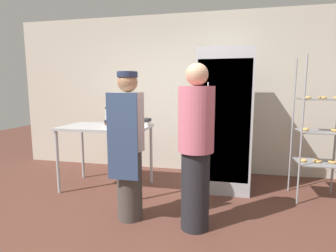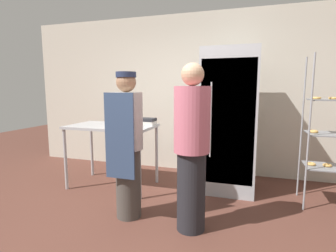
{
  "view_description": "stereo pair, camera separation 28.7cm",
  "coord_description": "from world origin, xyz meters",
  "px_view_note": "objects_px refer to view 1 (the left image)",
  "views": [
    {
      "loc": [
        0.62,
        -2.3,
        1.45
      ],
      "look_at": [
        -0.01,
        0.65,
        1.02
      ],
      "focal_mm": 28.0,
      "sensor_mm": 36.0,
      "label": 1
    },
    {
      "loc": [
        0.9,
        -2.23,
        1.45
      ],
      "look_at": [
        -0.01,
        0.65,
        1.02
      ],
      "focal_mm": 28.0,
      "sensor_mm": 36.0,
      "label": 2
    }
  ],
  "objects_px": {
    "refrigerator": "(223,121)",
    "person_customer": "(196,147)",
    "donut_box": "(114,125)",
    "baking_rack": "(320,131)",
    "person_baker": "(129,145)",
    "binder_stack": "(140,122)",
    "blender_pitcher": "(109,117)"
  },
  "relations": [
    {
      "from": "refrigerator",
      "to": "person_customer",
      "type": "distance_m",
      "value": 1.29
    },
    {
      "from": "donut_box",
      "to": "person_customer",
      "type": "height_order",
      "value": "person_customer"
    },
    {
      "from": "baking_rack",
      "to": "person_customer",
      "type": "distance_m",
      "value": 1.82
    },
    {
      "from": "baking_rack",
      "to": "person_baker",
      "type": "height_order",
      "value": "baking_rack"
    },
    {
      "from": "refrigerator",
      "to": "donut_box",
      "type": "bearing_deg",
      "value": -158.64
    },
    {
      "from": "binder_stack",
      "to": "donut_box",
      "type": "bearing_deg",
      "value": -122.94
    },
    {
      "from": "refrigerator",
      "to": "blender_pitcher",
      "type": "height_order",
      "value": "refrigerator"
    },
    {
      "from": "person_baker",
      "to": "person_customer",
      "type": "relative_size",
      "value": 0.96
    },
    {
      "from": "refrigerator",
      "to": "binder_stack",
      "type": "height_order",
      "value": "refrigerator"
    },
    {
      "from": "baking_rack",
      "to": "blender_pitcher",
      "type": "distance_m",
      "value": 2.85
    },
    {
      "from": "person_baker",
      "to": "person_customer",
      "type": "distance_m",
      "value": 0.74
    },
    {
      "from": "binder_stack",
      "to": "person_customer",
      "type": "xyz_separation_m",
      "value": [
        0.94,
        -1.07,
        -0.1
      ]
    },
    {
      "from": "blender_pitcher",
      "to": "binder_stack",
      "type": "bearing_deg",
      "value": 17.41
    },
    {
      "from": "baking_rack",
      "to": "person_customer",
      "type": "bearing_deg",
      "value": -144.25
    },
    {
      "from": "donut_box",
      "to": "blender_pitcher",
      "type": "bearing_deg",
      "value": 126.05
    },
    {
      "from": "person_customer",
      "to": "donut_box",
      "type": "bearing_deg",
      "value": 149.93
    },
    {
      "from": "refrigerator",
      "to": "person_baker",
      "type": "xyz_separation_m",
      "value": [
        -1.0,
        -1.2,
        -0.15
      ]
    },
    {
      "from": "refrigerator",
      "to": "person_baker",
      "type": "relative_size",
      "value": 1.22
    },
    {
      "from": "donut_box",
      "to": "person_baker",
      "type": "xyz_separation_m",
      "value": [
        0.45,
        -0.63,
        -0.12
      ]
    },
    {
      "from": "donut_box",
      "to": "blender_pitcher",
      "type": "distance_m",
      "value": 0.32
    },
    {
      "from": "blender_pitcher",
      "to": "person_customer",
      "type": "xyz_separation_m",
      "value": [
        1.37,
        -0.94,
        -0.17
      ]
    },
    {
      "from": "baking_rack",
      "to": "blender_pitcher",
      "type": "bearing_deg",
      "value": -177.44
    },
    {
      "from": "person_baker",
      "to": "donut_box",
      "type": "bearing_deg",
      "value": 125.38
    },
    {
      "from": "person_baker",
      "to": "person_customer",
      "type": "xyz_separation_m",
      "value": [
        0.74,
        -0.05,
        0.02
      ]
    },
    {
      "from": "person_baker",
      "to": "person_customer",
      "type": "height_order",
      "value": "person_customer"
    },
    {
      "from": "blender_pitcher",
      "to": "person_customer",
      "type": "relative_size",
      "value": 0.15
    },
    {
      "from": "person_baker",
      "to": "person_customer",
      "type": "bearing_deg",
      "value": -4.14
    },
    {
      "from": "blender_pitcher",
      "to": "donut_box",
      "type": "bearing_deg",
      "value": -53.95
    },
    {
      "from": "donut_box",
      "to": "person_customer",
      "type": "bearing_deg",
      "value": -30.07
    },
    {
      "from": "person_customer",
      "to": "blender_pitcher",
      "type": "bearing_deg",
      "value": 145.61
    },
    {
      "from": "donut_box",
      "to": "refrigerator",
      "type": "bearing_deg",
      "value": 21.36
    },
    {
      "from": "person_customer",
      "to": "person_baker",
      "type": "bearing_deg",
      "value": 175.86
    }
  ]
}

